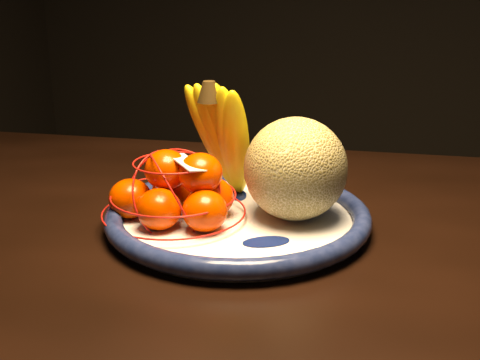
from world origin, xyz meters
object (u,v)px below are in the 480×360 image
(dining_table, at_px, (215,270))
(fruit_bowl, at_px, (238,217))
(cantaloupe, at_px, (295,169))
(banana_bunch, at_px, (225,135))
(mandarin_bag, at_px, (177,193))

(dining_table, relative_size, fruit_bowl, 4.12)
(cantaloupe, xyz_separation_m, banana_bunch, (-0.12, 0.05, 0.03))
(dining_table, distance_m, fruit_bowl, 0.10)
(fruit_bowl, height_order, mandarin_bag, mandarin_bag)
(cantaloupe, height_order, banana_bunch, banana_bunch)
(fruit_bowl, bearing_deg, banana_bunch, 122.00)
(cantaloupe, distance_m, mandarin_bag, 0.18)
(fruit_bowl, relative_size, mandarin_bag, 1.53)
(fruit_bowl, distance_m, mandarin_bag, 0.10)
(fruit_bowl, distance_m, banana_bunch, 0.13)
(dining_table, relative_size, cantaloupe, 10.76)
(dining_table, bearing_deg, mandarin_bag, -139.50)
(cantaloupe, bearing_deg, dining_table, -171.56)
(banana_bunch, xyz_separation_m, mandarin_bag, (-0.04, -0.11, -0.06))
(fruit_bowl, distance_m, cantaloupe, 0.11)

